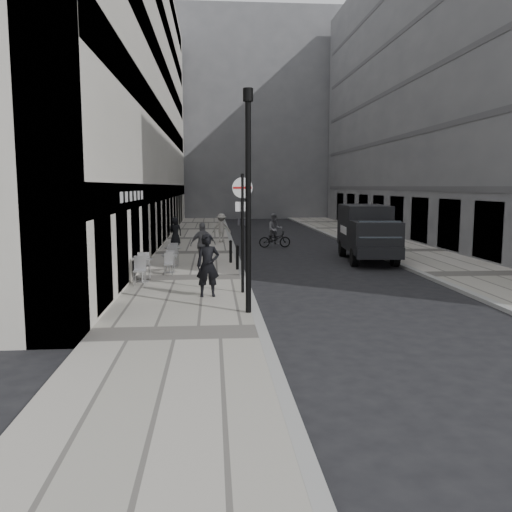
{
  "coord_description": "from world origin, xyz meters",
  "views": [
    {
      "loc": [
        -1.13,
        -9.48,
        3.45
      ],
      "look_at": [
        0.14,
        6.35,
        1.4
      ],
      "focal_mm": 38.0,
      "sensor_mm": 36.0,
      "label": 1
    }
  ],
  "objects_px": {
    "lamppost": "(248,191)",
    "panel_van": "(367,230)",
    "cyclist": "(275,234)",
    "walking_man": "(208,265)",
    "sign_post": "(242,217)"
  },
  "relations": [
    {
      "from": "walking_man",
      "to": "lamppost",
      "type": "distance_m",
      "value": 3.34
    },
    {
      "from": "lamppost",
      "to": "panel_van",
      "type": "height_order",
      "value": "lamppost"
    },
    {
      "from": "panel_van",
      "to": "cyclist",
      "type": "bearing_deg",
      "value": 127.39
    },
    {
      "from": "panel_van",
      "to": "cyclist",
      "type": "height_order",
      "value": "panel_van"
    },
    {
      "from": "sign_post",
      "to": "panel_van",
      "type": "bearing_deg",
      "value": 44.26
    },
    {
      "from": "lamppost",
      "to": "cyclist",
      "type": "distance_m",
      "value": 16.67
    },
    {
      "from": "sign_post",
      "to": "cyclist",
      "type": "bearing_deg",
      "value": 72.11
    },
    {
      "from": "walking_man",
      "to": "sign_post",
      "type": "bearing_deg",
      "value": 20.87
    },
    {
      "from": "sign_post",
      "to": "walking_man",
      "type": "bearing_deg",
      "value": -160.19
    },
    {
      "from": "walking_man",
      "to": "panel_van",
      "type": "height_order",
      "value": "panel_van"
    },
    {
      "from": "walking_man",
      "to": "sign_post",
      "type": "height_order",
      "value": "sign_post"
    },
    {
      "from": "walking_man",
      "to": "lamppost",
      "type": "relative_size",
      "value": 0.33
    },
    {
      "from": "sign_post",
      "to": "lamppost",
      "type": "bearing_deg",
      "value": -97.12
    },
    {
      "from": "cyclist",
      "to": "panel_van",
      "type": "bearing_deg",
      "value": -62.2
    },
    {
      "from": "cyclist",
      "to": "sign_post",
      "type": "bearing_deg",
      "value": -105.36
    }
  ]
}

